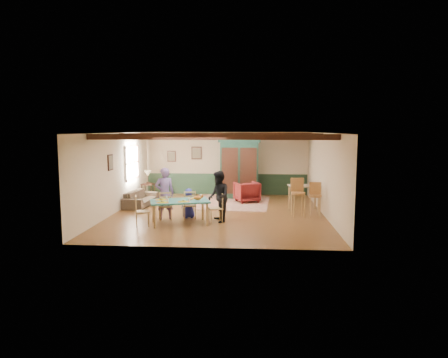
# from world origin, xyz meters

# --- Properties ---
(floor) EXTENTS (8.00, 8.00, 0.00)m
(floor) POSITION_xyz_m (0.00, 0.00, 0.00)
(floor) COLOR brown
(floor) RESTS_ON ground
(wall_back) EXTENTS (7.00, 0.02, 2.70)m
(wall_back) POSITION_xyz_m (0.00, 4.00, 1.35)
(wall_back) COLOR beige
(wall_back) RESTS_ON floor
(wall_left) EXTENTS (0.02, 8.00, 2.70)m
(wall_left) POSITION_xyz_m (-3.50, 0.00, 1.35)
(wall_left) COLOR beige
(wall_left) RESTS_ON floor
(wall_right) EXTENTS (0.02, 8.00, 2.70)m
(wall_right) POSITION_xyz_m (3.50, 0.00, 1.35)
(wall_right) COLOR beige
(wall_right) RESTS_ON floor
(ceiling) EXTENTS (7.00, 8.00, 0.02)m
(ceiling) POSITION_xyz_m (0.00, 0.00, 2.70)
(ceiling) COLOR white
(ceiling) RESTS_ON wall_back
(wainscot_back) EXTENTS (6.95, 0.03, 0.90)m
(wainscot_back) POSITION_xyz_m (0.00, 3.98, 0.45)
(wainscot_back) COLOR #1C3322
(wainscot_back) RESTS_ON floor
(ceiling_beam_front) EXTENTS (6.95, 0.16, 0.16)m
(ceiling_beam_front) POSITION_xyz_m (0.00, -2.30, 2.61)
(ceiling_beam_front) COLOR black
(ceiling_beam_front) RESTS_ON ceiling
(ceiling_beam_mid) EXTENTS (6.95, 0.16, 0.16)m
(ceiling_beam_mid) POSITION_xyz_m (0.00, 0.40, 2.61)
(ceiling_beam_mid) COLOR black
(ceiling_beam_mid) RESTS_ON ceiling
(ceiling_beam_back) EXTENTS (6.95, 0.16, 0.16)m
(ceiling_beam_back) POSITION_xyz_m (0.00, 3.00, 2.61)
(ceiling_beam_back) COLOR black
(ceiling_beam_back) RESTS_ON ceiling
(window_left) EXTENTS (0.06, 1.60, 1.30)m
(window_left) POSITION_xyz_m (-3.47, 1.70, 1.55)
(window_left) COLOR white
(window_left) RESTS_ON wall_left
(picture_left_wall) EXTENTS (0.04, 0.42, 0.52)m
(picture_left_wall) POSITION_xyz_m (-3.47, -0.60, 1.75)
(picture_left_wall) COLOR gray
(picture_left_wall) RESTS_ON wall_left
(picture_back_a) EXTENTS (0.45, 0.04, 0.55)m
(picture_back_a) POSITION_xyz_m (-1.30, 3.97, 1.80)
(picture_back_a) COLOR gray
(picture_back_a) RESTS_ON wall_back
(picture_back_b) EXTENTS (0.38, 0.04, 0.48)m
(picture_back_b) POSITION_xyz_m (-2.40, 3.97, 1.65)
(picture_back_b) COLOR gray
(picture_back_b) RESTS_ON wall_back
(dining_table) EXTENTS (1.91, 1.41, 0.71)m
(dining_table) POSITION_xyz_m (-1.02, -1.65, 0.36)
(dining_table) COLOR #206766
(dining_table) RESTS_ON floor
(dining_chair_far_left) EXTENTS (0.50, 0.52, 0.90)m
(dining_chair_far_left) POSITION_xyz_m (-1.58, -1.11, 0.45)
(dining_chair_far_left) COLOR #A78553
(dining_chair_far_left) RESTS_ON floor
(dining_chair_far_right) EXTENTS (0.50, 0.52, 0.90)m
(dining_chair_far_right) POSITION_xyz_m (-0.85, -0.89, 0.45)
(dining_chair_far_right) COLOR #A78553
(dining_chair_far_right) RESTS_ON floor
(dining_chair_end_left) EXTENTS (0.52, 0.50, 0.90)m
(dining_chair_end_left) POSITION_xyz_m (-2.06, -1.98, 0.45)
(dining_chair_end_left) COLOR #A78553
(dining_chair_end_left) RESTS_ON floor
(dining_chair_end_right) EXTENTS (0.52, 0.50, 0.90)m
(dining_chair_end_right) POSITION_xyz_m (0.03, -1.33, 0.45)
(dining_chair_end_right) COLOR #A78553
(dining_chair_end_right) RESTS_ON floor
(person_man) EXTENTS (0.69, 0.55, 1.64)m
(person_man) POSITION_xyz_m (-1.60, -1.04, 0.82)
(person_man) COLOR slate
(person_man) RESTS_ON floor
(person_woman) EXTENTS (0.79, 0.90, 1.57)m
(person_woman) POSITION_xyz_m (0.12, -1.30, 0.78)
(person_woman) COLOR black
(person_woman) RESTS_ON floor
(person_child) EXTENTS (0.54, 0.43, 0.95)m
(person_child) POSITION_xyz_m (-0.88, -0.82, 0.48)
(person_child) COLOR #272C9D
(person_child) RESTS_ON floor
(cat) EXTENTS (0.37, 0.23, 0.17)m
(cat) POSITION_xyz_m (-0.49, -1.59, 0.80)
(cat) COLOR #BF6121
(cat) RESTS_ON dining_table
(place_setting_near_left) EXTENTS (0.45, 0.38, 0.11)m
(place_setting_near_left) POSITION_xyz_m (-1.45, -2.03, 0.77)
(place_setting_near_left) COLOR yellow
(place_setting_near_left) RESTS_ON dining_table
(place_setting_near_center) EXTENTS (0.45, 0.38, 0.11)m
(place_setting_near_center) POSITION_xyz_m (-0.86, -1.85, 0.77)
(place_setting_near_center) COLOR yellow
(place_setting_near_center) RESTS_ON dining_table
(place_setting_far_left) EXTENTS (0.45, 0.38, 0.11)m
(place_setting_far_left) POSITION_xyz_m (-1.59, -1.58, 0.77)
(place_setting_far_left) COLOR yellow
(place_setting_far_left) RESTS_ON dining_table
(place_setting_far_right) EXTENTS (0.45, 0.38, 0.11)m
(place_setting_far_right) POSITION_xyz_m (-0.59, -1.27, 0.77)
(place_setting_far_right) COLOR yellow
(place_setting_far_right) RESTS_ON dining_table
(area_rug) EXTENTS (3.11, 3.60, 0.01)m
(area_rug) POSITION_xyz_m (0.33, 2.04, 0.01)
(area_rug) COLOR #CAB592
(area_rug) RESTS_ON floor
(armoire) EXTENTS (1.72, 0.71, 2.41)m
(armoire) POSITION_xyz_m (0.59, 3.12, 1.20)
(armoire) COLOR #133125
(armoire) RESTS_ON floor
(armchair) EXTENTS (1.12, 1.13, 0.79)m
(armchair) POSITION_xyz_m (0.92, 2.17, 0.40)
(armchair) COLOR #480E12
(armchair) RESTS_ON floor
(sofa) EXTENTS (0.92, 1.97, 0.56)m
(sofa) POSITION_xyz_m (-2.99, 1.11, 0.28)
(sofa) COLOR #3A3024
(sofa) RESTS_ON floor
(end_table) EXTENTS (0.51, 0.51, 0.59)m
(end_table) POSITION_xyz_m (-3.18, 2.85, 0.30)
(end_table) COLOR black
(end_table) RESTS_ON floor
(table_lamp) EXTENTS (0.33, 0.33, 0.54)m
(table_lamp) POSITION_xyz_m (-3.18, 2.85, 0.86)
(table_lamp) COLOR tan
(table_lamp) RESTS_ON end_table
(counter_table) EXTENTS (1.12, 0.71, 0.89)m
(counter_table) POSITION_xyz_m (2.92, 0.65, 0.45)
(counter_table) COLOR tan
(counter_table) RESTS_ON floor
(bar_stool_left) EXTENTS (0.50, 0.54, 1.25)m
(bar_stool_left) POSITION_xyz_m (2.61, -0.43, 0.63)
(bar_stool_left) COLOR #B07B44
(bar_stool_left) RESTS_ON floor
(bar_stool_right) EXTENTS (0.43, 0.46, 1.12)m
(bar_stool_right) POSITION_xyz_m (3.16, -0.39, 0.56)
(bar_stool_right) COLOR #B07B44
(bar_stool_right) RESTS_ON floor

